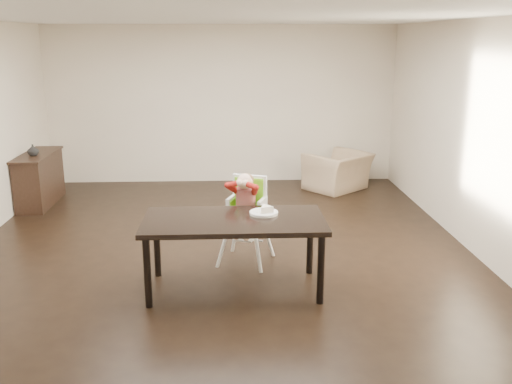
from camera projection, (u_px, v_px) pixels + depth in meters
ground at (220, 251)px, 6.85m from camera, size 7.00×7.00×0.00m
room_walls at (218, 96)px, 6.36m from camera, size 6.02×7.02×2.71m
dining_table at (234, 226)px, 5.66m from camera, size 1.80×0.90×0.75m
high_chair at (246, 199)px, 6.37m from camera, size 0.55×0.55×1.04m
plate at (265, 211)px, 5.78m from camera, size 0.33×0.33×0.08m
armchair at (338, 165)px, 9.53m from camera, size 1.13×1.09×0.84m
sideboard at (39, 179)px, 8.69m from camera, size 0.44×1.26×0.79m
vase at (33, 150)px, 8.41m from camera, size 0.22×0.22×0.16m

